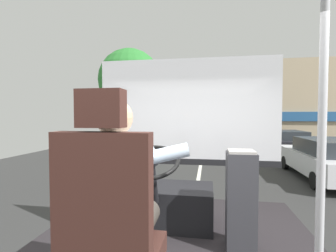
{
  "coord_description": "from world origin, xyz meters",
  "views": [
    {
      "loc": [
        0.3,
        -1.79,
        1.95
      ],
      "look_at": [
        -0.25,
        1.53,
        1.81
      ],
      "focal_mm": 26.09,
      "sensor_mm": 36.0,
      "label": 1
    }
  ],
  "objects_px": {
    "bus_driver": "(118,192)",
    "steering_console": "(161,203)",
    "parked_car_black": "(285,142)",
    "driver_seat": "(111,235)",
    "fare_box": "(241,200)",
    "parked_car_white": "(328,158)",
    "handrail_pole": "(322,148)"
  },
  "relations": [
    {
      "from": "bus_driver",
      "to": "handrail_pole",
      "type": "xyz_separation_m",
      "value": [
        1.1,
        0.14,
        0.25
      ]
    },
    {
      "from": "driver_seat",
      "to": "fare_box",
      "type": "xyz_separation_m",
      "value": [
        0.77,
        0.95,
        -0.1
      ]
    },
    {
      "from": "handrail_pole",
      "to": "parked_car_white",
      "type": "bearing_deg",
      "value": 65.63
    },
    {
      "from": "steering_console",
      "to": "parked_car_black",
      "type": "height_order",
      "value": "steering_console"
    },
    {
      "from": "bus_driver",
      "to": "parked_car_white",
      "type": "xyz_separation_m",
      "value": [
        4.16,
        6.89,
        -0.88
      ]
    },
    {
      "from": "steering_console",
      "to": "parked_car_black",
      "type": "bearing_deg",
      "value": 67.94
    },
    {
      "from": "bus_driver",
      "to": "handrail_pole",
      "type": "distance_m",
      "value": 1.14
    },
    {
      "from": "steering_console",
      "to": "handrail_pole",
      "type": "bearing_deg",
      "value": -44.31
    },
    {
      "from": "driver_seat",
      "to": "steering_console",
      "type": "bearing_deg",
      "value": 90.0
    },
    {
      "from": "fare_box",
      "to": "parked_car_white",
      "type": "relative_size",
      "value": 0.21
    },
    {
      "from": "steering_console",
      "to": "parked_car_black",
      "type": "relative_size",
      "value": 0.28
    },
    {
      "from": "driver_seat",
      "to": "parked_car_black",
      "type": "height_order",
      "value": "driver_seat"
    },
    {
      "from": "driver_seat",
      "to": "bus_driver",
      "type": "distance_m",
      "value": 0.22
    },
    {
      "from": "handrail_pole",
      "to": "bus_driver",
      "type": "bearing_deg",
      "value": -172.67
    },
    {
      "from": "fare_box",
      "to": "parked_car_white",
      "type": "height_order",
      "value": "fare_box"
    },
    {
      "from": "driver_seat",
      "to": "fare_box",
      "type": "bearing_deg",
      "value": 50.78
    },
    {
      "from": "bus_driver",
      "to": "steering_console",
      "type": "height_order",
      "value": "bus_driver"
    },
    {
      "from": "fare_box",
      "to": "parked_car_white",
      "type": "xyz_separation_m",
      "value": [
        3.39,
        6.06,
        -0.58
      ]
    },
    {
      "from": "parked_car_black",
      "to": "steering_console",
      "type": "bearing_deg",
      "value": -112.06
    },
    {
      "from": "bus_driver",
      "to": "parked_car_black",
      "type": "height_order",
      "value": "bus_driver"
    },
    {
      "from": "handrail_pole",
      "to": "parked_car_white",
      "type": "relative_size",
      "value": 0.47
    },
    {
      "from": "bus_driver",
      "to": "parked_car_white",
      "type": "relative_size",
      "value": 0.2
    },
    {
      "from": "steering_console",
      "to": "driver_seat",
      "type": "bearing_deg",
      "value": -90.0
    },
    {
      "from": "handrail_pole",
      "to": "parked_car_black",
      "type": "bearing_deg",
      "value": 74.46
    },
    {
      "from": "driver_seat",
      "to": "steering_console",
      "type": "xyz_separation_m",
      "value": [
        -0.0,
        1.33,
        -0.3
      ]
    },
    {
      "from": "driver_seat",
      "to": "bus_driver",
      "type": "height_order",
      "value": "driver_seat"
    },
    {
      "from": "fare_box",
      "to": "parked_car_black",
      "type": "xyz_separation_m",
      "value": [
        3.7,
        11.43,
        -0.61
      ]
    },
    {
      "from": "bus_driver",
      "to": "fare_box",
      "type": "xyz_separation_m",
      "value": [
        0.77,
        0.83,
        -0.29
      ]
    },
    {
      "from": "fare_box",
      "to": "parked_car_black",
      "type": "relative_size",
      "value": 0.21
    },
    {
      "from": "steering_console",
      "to": "fare_box",
      "type": "relative_size",
      "value": 1.28
    },
    {
      "from": "handrail_pole",
      "to": "parked_car_black",
      "type": "height_order",
      "value": "handrail_pole"
    },
    {
      "from": "fare_box",
      "to": "driver_seat",
      "type": "bearing_deg",
      "value": -129.22
    }
  ]
}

